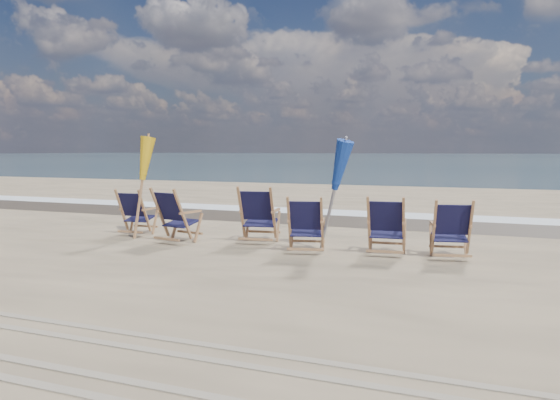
% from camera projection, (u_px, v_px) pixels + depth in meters
% --- Properties ---
extents(ocean, '(400.00, 400.00, 0.00)m').
position_uv_depth(ocean, '(482.00, 157.00, 125.70)').
color(ocean, '#3A5660').
rests_on(ocean, ground).
extents(surf_foam, '(200.00, 1.40, 0.01)m').
position_uv_depth(surf_foam, '(362.00, 213.00, 15.00)').
color(surf_foam, silver).
rests_on(surf_foam, ground).
extents(wet_sand_strip, '(200.00, 2.60, 0.00)m').
position_uv_depth(wet_sand_strip, '(348.00, 220.00, 13.61)').
color(wet_sand_strip, '#42362A').
rests_on(wet_sand_strip, ground).
extents(tire_tracks, '(80.00, 1.30, 0.01)m').
position_uv_depth(tire_tracks, '(67.00, 352.00, 4.73)').
color(tire_tracks, gray).
rests_on(tire_tracks, ground).
extents(beach_chair_0, '(0.65, 0.73, 0.96)m').
position_uv_depth(beach_chair_0, '(145.00, 213.00, 11.01)').
color(beach_chair_0, '#121133').
rests_on(beach_chair_0, ground).
extents(beach_chair_1, '(0.81, 0.88, 1.05)m').
position_uv_depth(beach_chair_1, '(183.00, 217.00, 9.99)').
color(beach_chair_1, '#121133').
rests_on(beach_chair_1, ground).
extents(beach_chair_2, '(0.82, 0.89, 1.09)m').
position_uv_depth(beach_chair_2, '(273.00, 215.00, 10.05)').
color(beach_chair_2, '#121133').
rests_on(beach_chair_2, ground).
extents(beach_chair_3, '(0.78, 0.84, 0.99)m').
position_uv_depth(beach_chair_3, '(322.00, 225.00, 9.11)').
color(beach_chair_3, '#121133').
rests_on(beach_chair_3, ground).
extents(beach_chair_4, '(0.72, 0.79, 1.01)m').
position_uv_depth(beach_chair_4, '(404.00, 227.00, 8.86)').
color(beach_chair_4, '#121133').
rests_on(beach_chair_4, ground).
extents(beach_chair_5, '(0.77, 0.83, 0.99)m').
position_uv_depth(beach_chair_5, '(470.00, 230.00, 8.57)').
color(beach_chair_5, '#121133').
rests_on(beach_chair_5, ground).
extents(umbrella_yellow, '(0.30, 0.30, 2.00)m').
position_uv_depth(umbrella_yellow, '(140.00, 163.00, 10.71)').
color(umbrella_yellow, '#9E6E46').
rests_on(umbrella_yellow, ground).
extents(umbrella_blue, '(0.30, 0.30, 1.95)m').
position_uv_depth(umbrella_blue, '(332.00, 168.00, 9.27)').
color(umbrella_blue, '#A5A5AD').
rests_on(umbrella_blue, ground).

